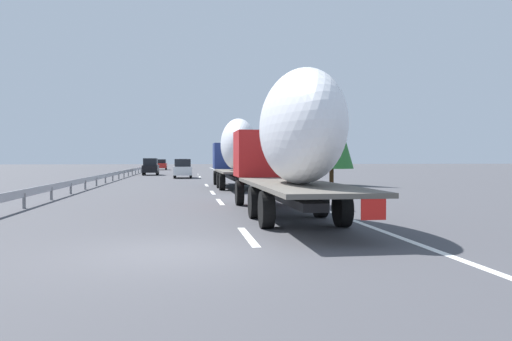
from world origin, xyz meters
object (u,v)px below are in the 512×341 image
car_silver_hatch (183,164)px  car_red_compact (161,164)px  truck_trailing (290,140)px  truck_lead (236,151)px  car_black_suv (151,167)px  road_sign (253,158)px  car_white_van (183,169)px

car_silver_hatch → car_red_compact: 13.19m
truck_trailing → car_silver_hatch: (86.34, 3.75, -1.59)m
truck_trailing → car_red_compact: size_ratio=2.96×
truck_trailing → car_red_compact: (73.68, 7.46, -1.61)m
truck_lead → car_black_suv: size_ratio=2.94×
truck_trailing → road_sign: size_ratio=4.45×
car_red_compact → road_sign: bearing=-165.7°
car_red_compact → car_black_suv: 28.50m
truck_trailing → road_sign: truck_trailing is taller
car_silver_hatch → car_black_suv: size_ratio=1.03×
truck_lead → road_sign: bearing=-11.8°
truck_lead → road_sign: 15.13m
car_white_van → road_sign: bearing=-115.4°
car_white_van → car_black_suv: car_black_suv is taller
car_white_van → car_black_suv: (9.68, 3.81, 0.03)m
car_red_compact → truck_trailing: bearing=-174.2°
car_silver_hatch → car_red_compact: car_silver_hatch is taller
road_sign → car_black_suv: bearing=39.2°
truck_trailing → car_silver_hatch: truck_trailing is taller
car_white_van → road_sign: size_ratio=1.46×
car_red_compact → car_white_van: bearing=-174.2°
truck_lead → car_silver_hatch: 68.95m
truck_trailing → car_black_suv: truck_trailing is taller
car_silver_hatch → car_white_van: 50.84m
truck_trailing → car_white_van: (35.50, 3.60, -1.59)m
truck_lead → car_silver_hatch: truck_lead is taller
car_silver_hatch → car_white_van: size_ratio=0.99×
car_silver_hatch → car_black_suv: car_black_suv is taller
car_silver_hatch → car_black_suv: 41.32m
car_red_compact → car_white_van: 38.38m
car_silver_hatch → car_white_van: bearing=-179.8°
truck_trailing → car_red_compact: truck_trailing is taller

